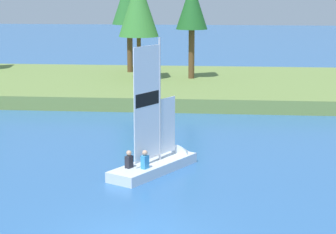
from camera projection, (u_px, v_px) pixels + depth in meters
shore_bank at (190, 86)px, 43.22m from camera, size 80.00×15.06×0.82m
shoreline_tree_centre at (138, 6)px, 42.29m from camera, size 2.69×2.69×6.93m
shoreline_tree_midright at (192, 7)px, 42.81m from camera, size 2.13×2.13×6.60m
sailboat at (164, 158)px, 25.19m from camera, size 3.41×4.74×5.53m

